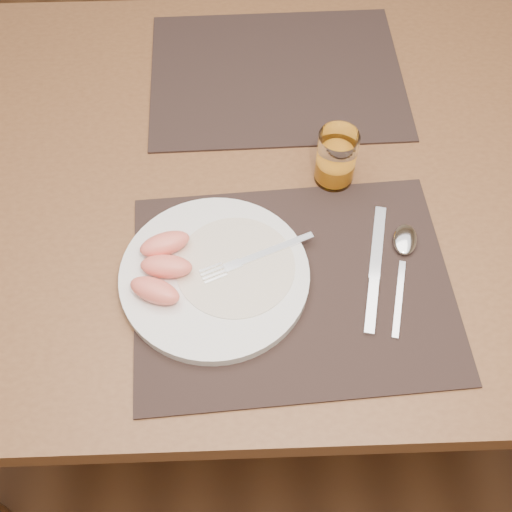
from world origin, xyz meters
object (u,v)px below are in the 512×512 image
object	(u,v)px
plate	(215,276)
fork	(248,260)
placemat_far	(276,75)
knife	(374,278)
spoon	(404,248)
placemat_near	(293,286)
table	(269,201)
juice_glass	(336,160)

from	to	relation	value
plate	fork	bearing A→B (deg)	21.68
placemat_far	knife	bearing A→B (deg)	-74.92
spoon	placemat_far	bearing A→B (deg)	113.45
fork	spoon	world-z (taller)	fork
spoon	placemat_near	bearing A→B (deg)	-162.00
table	placemat_near	bearing A→B (deg)	-84.02
plate	placemat_far	bearing A→B (deg)	75.42
table	placemat_far	bearing A→B (deg)	84.12
placemat_near	placemat_far	distance (m)	0.44
table	placemat_near	distance (m)	0.24
placemat_near	fork	bearing A→B (deg)	151.83
table	fork	bearing A→B (deg)	-102.03
placemat_near	plate	world-z (taller)	plate
fork	juice_glass	world-z (taller)	juice_glass
placemat_far	knife	size ratio (longest dim) A/B	2.06
table	juice_glass	size ratio (longest dim) A/B	14.94
placemat_near	plate	distance (m)	0.11
knife	placemat_near	bearing A→B (deg)	-177.02
knife	placemat_far	bearing A→B (deg)	105.08
plate	knife	size ratio (longest dim) A/B	1.24
placemat_far	plate	xyz separation A→B (m)	(-0.11, -0.43, 0.01)
table	fork	size ratio (longest dim) A/B	8.36
placemat_far	fork	bearing A→B (deg)	-98.73
placemat_far	juice_glass	world-z (taller)	juice_glass
plate	knife	xyz separation A→B (m)	(0.23, -0.01, -0.01)
spoon	juice_glass	distance (m)	0.17
table	spoon	size ratio (longest dim) A/B	7.34
plate	fork	world-z (taller)	fork
plate	spoon	bearing A→B (deg)	8.16
knife	spoon	size ratio (longest dim) A/B	1.14
placemat_near	juice_glass	world-z (taller)	juice_glass
placemat_far	fork	size ratio (longest dim) A/B	2.69
spoon	plate	bearing A→B (deg)	-171.84
fork	placemat_near	bearing A→B (deg)	-28.17
placemat_near	knife	distance (m)	0.12
table	plate	size ratio (longest dim) A/B	5.19
plate	spoon	size ratio (longest dim) A/B	1.42
plate	fork	distance (m)	0.05
placemat_far	spoon	bearing A→B (deg)	-66.55
table	placemat_far	xyz separation A→B (m)	(0.02, 0.22, 0.09)
fork	juice_glass	bearing A→B (deg)	49.33
table	fork	distance (m)	0.22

